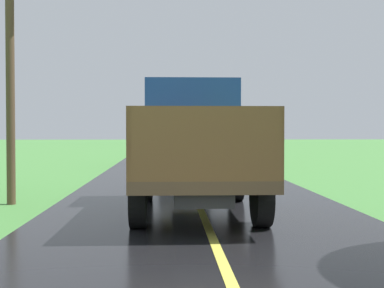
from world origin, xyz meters
The scene contains 3 objects.
banana_truck_near centered at (-0.11, 12.27, 1.47)m, with size 2.38×5.82×2.80m.
banana_truck_far centered at (0.08, 27.88, 1.47)m, with size 2.38×5.81×2.80m.
utility_pole_roadside centered at (-4.33, 13.27, 3.31)m, with size 2.16×0.20×6.03m.
Camera 1 is at (-0.68, 0.71, 1.73)m, focal length 49.92 mm.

